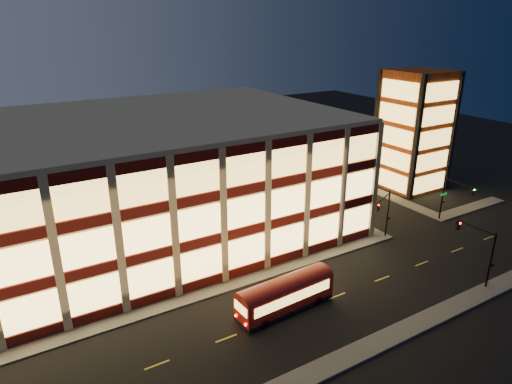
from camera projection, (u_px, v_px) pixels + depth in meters
ground at (216, 296)px, 43.64m from camera, size 200.00×200.00×0.00m
sidewalk_office_south at (182, 300)px, 42.95m from camera, size 54.00×2.00×0.15m
sidewalk_office_east at (302, 196)px, 68.38m from camera, size 2.00×30.00×0.15m
sidewalk_tower_south at (468, 208)px, 63.84m from camera, size 14.00×2.00×0.15m
sidewalk_tower_west at (357, 183)px, 73.72m from camera, size 2.00×30.00×0.15m
sidewalk_near at (295, 382)px, 33.22m from camera, size 100.00×2.00×0.15m
office_building at (126, 180)px, 53.19m from camera, size 50.45×30.45×14.50m
stair_tower at (414, 131)px, 69.43m from camera, size 8.60×8.60×18.00m
traffic_signal_far at (384, 209)px, 53.16m from camera, size 3.79×1.87×6.00m
traffic_signal_right at (453, 194)px, 57.96m from camera, size 1.20×4.37×6.00m
traffic_signal_near at (479, 244)px, 44.78m from camera, size 0.32×4.45×6.00m
trolley_bus at (285, 293)px, 41.02m from camera, size 9.63×2.97×3.22m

